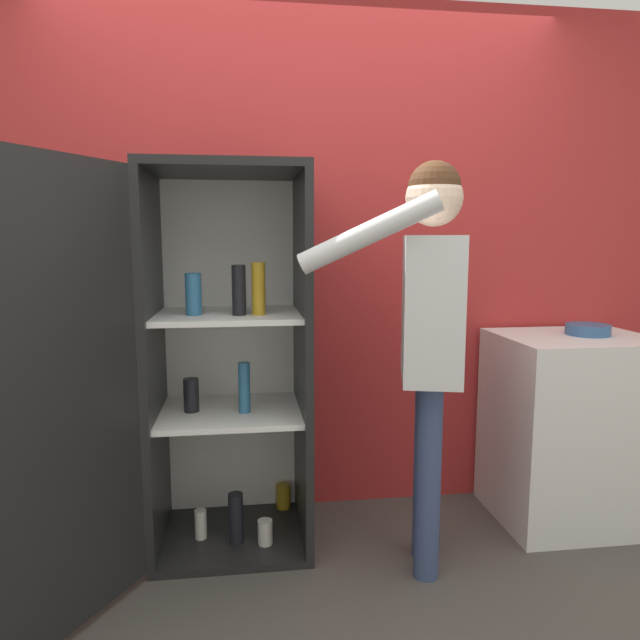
% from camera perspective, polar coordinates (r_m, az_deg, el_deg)
% --- Properties ---
extents(ground_plane, '(12.00, 12.00, 0.00)m').
position_cam_1_polar(ground_plane, '(2.38, 1.73, -27.72)').
color(ground_plane, '#4C4742').
extents(wall_back, '(7.00, 0.06, 2.55)m').
position_cam_1_polar(wall_back, '(2.91, -1.32, 5.73)').
color(wall_back, '#B72D2D').
rests_on(wall_back, ground_plane).
extents(refrigerator, '(1.09, 1.19, 1.71)m').
position_cam_1_polar(refrigerator, '(2.52, -12.11, -4.67)').
color(refrigerator, black).
rests_on(refrigerator, ground_plane).
extents(person, '(0.72, 0.52, 1.70)m').
position_cam_1_polar(person, '(2.35, 10.84, 0.69)').
color(person, '#384770').
rests_on(person, ground_plane).
extents(counter, '(0.72, 0.60, 0.93)m').
position_cam_1_polar(counter, '(3.14, 23.77, -9.85)').
color(counter, white).
rests_on(counter, ground_plane).
extents(bowl, '(0.21, 0.21, 0.05)m').
position_cam_1_polar(bowl, '(3.08, 25.21, -0.87)').
color(bowl, '#335B8E').
rests_on(bowl, counter).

